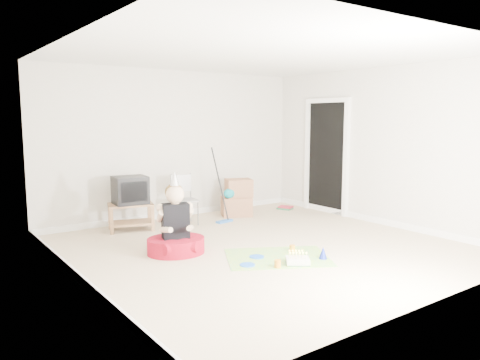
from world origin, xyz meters
TOP-DOWN VIEW (x-y plane):
  - ground at (0.00, 0.00)m, footprint 5.00×5.00m
  - doorway_recess at (2.48, 1.20)m, footprint 0.02×0.90m
  - tv_stand at (-1.09, 1.99)m, footprint 0.78×0.60m
  - crt_tv at (-1.09, 1.99)m, footprint 0.54×0.46m
  - folding_chair at (-0.19, 1.85)m, footprint 0.43×0.41m
  - cardboard_boxes at (0.92, 1.91)m, footprint 0.66×0.58m
  - floor_mop at (0.43, 1.59)m, footprint 0.33×0.42m
  - book_pile at (2.04, 1.85)m, footprint 0.30×0.33m
  - seated_woman at (-1.12, 0.43)m, footprint 0.94×0.94m
  - party_mat at (-0.16, -0.50)m, footprint 1.58×1.44m
  - birthday_cake at (-0.13, -0.85)m, footprint 0.36×0.35m
  - blue_plate_near at (-0.37, -0.34)m, footprint 0.27×0.27m
  - blue_plate_far at (-0.67, -0.54)m, footprint 0.26×0.26m
  - orange_cup_near at (0.17, -0.41)m, footprint 0.10×0.10m
  - orange_cup_far at (-0.42, -0.82)m, footprint 0.10×0.10m
  - blue_party_hat at (0.27, -0.89)m, footprint 0.14×0.14m

SIDE VIEW (x-z plane):
  - ground at x=0.00m, z-range 0.00..0.00m
  - party_mat at x=-0.16m, z-range 0.00..0.01m
  - blue_plate_far at x=-0.67m, z-range 0.01..0.02m
  - blue_plate_near at x=-0.37m, z-range 0.01..0.02m
  - book_pile at x=2.04m, z-range 0.00..0.06m
  - birthday_cake at x=-0.13m, z-range -0.03..0.11m
  - orange_cup_near at x=0.17m, z-range 0.01..0.09m
  - orange_cup_far at x=-0.42m, z-range 0.01..0.10m
  - blue_party_hat at x=0.27m, z-range 0.01..0.16m
  - seated_woman at x=-1.12m, z-range -0.31..0.78m
  - tv_stand at x=-1.09m, z-range 0.04..0.47m
  - floor_mop at x=0.43m, z-range -0.37..0.89m
  - cardboard_boxes at x=0.92m, z-range -0.01..0.66m
  - folding_chair at x=-0.19m, z-range -0.01..0.83m
  - crt_tv at x=-1.09m, z-range 0.43..0.86m
  - doorway_recess at x=2.48m, z-range 0.00..2.05m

